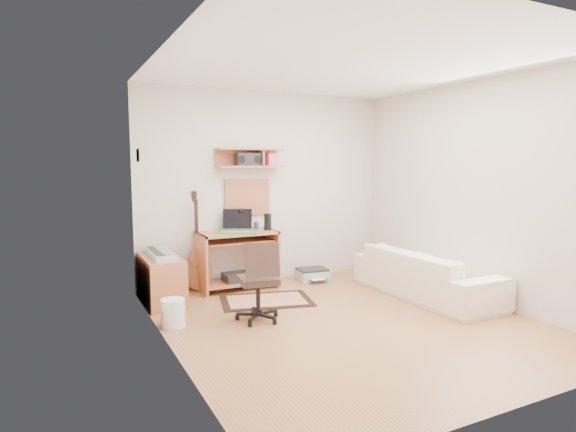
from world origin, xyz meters
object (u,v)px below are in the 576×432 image
task_chair (258,280)px  cabinet (161,280)px  sofa (426,265)px  printer (312,274)px  desk (237,260)px

task_chair → cabinet: bearing=134.5°
task_chair → sofa: size_ratio=0.44×
printer → sofa: bearing=-53.2°
task_chair → printer: bearing=52.0°
cabinet → printer: size_ratio=2.19×
desk → sofa: (1.93, -1.39, 0.01)m
desk → sofa: bearing=-35.7°
cabinet → task_chair: bearing=-55.0°
sofa → cabinet: bearing=68.1°
desk → printer: desk is taller
desk → sofa: sofa is taller
cabinet → sofa: (2.96, -1.19, 0.11)m
desk → task_chair: bearing=-101.2°
printer → task_chair: bearing=-132.9°
task_chair → printer: 1.87m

